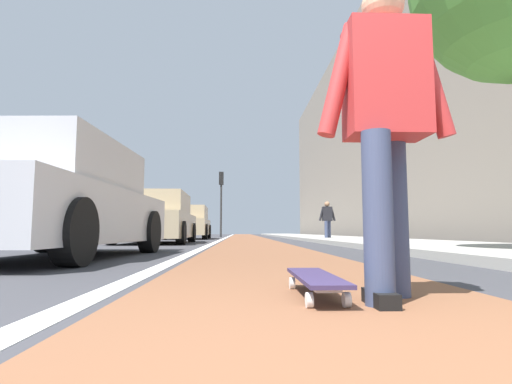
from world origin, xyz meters
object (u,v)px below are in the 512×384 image
object	(u,v)px
parked_car_near	(57,202)
traffic_light	(221,192)
pedestrian_distant	(327,218)
parked_car_far	(188,223)
skateboard	(315,279)
skater_person	(385,115)
parked_car_mid	(157,219)

from	to	relation	value
parked_car_near	traffic_light	size ratio (longest dim) A/B	1.10
pedestrian_distant	parked_car_far	bearing A→B (deg)	57.70
skateboard	traffic_light	xyz separation A→B (m)	(22.82, 1.56, 2.71)
skateboard	skater_person	world-z (taller)	skater_person
traffic_light	pedestrian_distant	world-z (taller)	traffic_light
parked_car_far	pedestrian_distant	world-z (taller)	parked_car_far
skater_person	parked_car_mid	bearing A→B (deg)	17.72
parked_car_near	parked_car_far	world-z (taller)	parked_car_near
traffic_light	parked_car_near	bearing A→B (deg)	176.42
parked_car_near	parked_car_mid	xyz separation A→B (m)	(6.62, 0.06, -0.03)
traffic_light	pedestrian_distant	bearing A→B (deg)	-155.44
parked_car_near	pedestrian_distant	distance (m)	11.34
parked_car_mid	traffic_light	size ratio (longest dim) A/B	1.11
skater_person	parked_car_near	distance (m)	4.61
parked_car_near	traffic_light	bearing A→B (deg)	-3.58
parked_car_near	pedestrian_distant	xyz separation A→B (m)	(9.81, -5.70, 0.12)
parked_car_near	traffic_light	world-z (taller)	traffic_light
parked_car_mid	parked_car_near	bearing A→B (deg)	-179.52
skateboard	parked_car_far	distance (m)	16.87
parked_car_near	pedestrian_distant	size ratio (longest dim) A/B	3.01
skateboard	skater_person	bearing A→B (deg)	-113.34
parked_car_far	traffic_light	distance (m)	6.64
pedestrian_distant	parked_car_mid	bearing A→B (deg)	118.98
parked_car_near	parked_car_far	distance (m)	13.40
parked_car_mid	traffic_light	world-z (taller)	traffic_light
skater_person	parked_car_far	bearing A→B (deg)	10.55
parked_car_near	parked_car_far	xyz separation A→B (m)	(13.40, -0.01, -0.00)
traffic_light	skateboard	bearing A→B (deg)	-176.08
skater_person	traffic_light	bearing A→B (deg)	4.75
traffic_light	pedestrian_distant	xyz separation A→B (m)	(-9.79, -4.47, -1.95)
parked_car_near	parked_car_mid	size ratio (longest dim) A/B	1.00
parked_car_far	pedestrian_distant	xyz separation A→B (m)	(-3.60, -5.69, 0.12)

